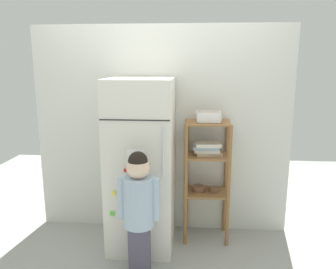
{
  "coord_description": "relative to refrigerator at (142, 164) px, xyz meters",
  "views": [
    {
      "loc": [
        0.33,
        -2.97,
        1.73
      ],
      "look_at": [
        0.09,
        0.02,
        1.09
      ],
      "focal_mm": 35.93,
      "sensor_mm": 36.0,
      "label": 1
    }
  ],
  "objects": [
    {
      "name": "ground_plane",
      "position": [
        0.16,
        -0.02,
        -0.8
      ],
      "size": [
        6.0,
        6.0,
        0.0
      ],
      "primitive_type": "plane",
      "color": "#999993"
    },
    {
      "name": "child_standing",
      "position": [
        0.05,
        -0.49,
        -0.16
      ],
      "size": [
        0.34,
        0.25,
        1.05
      ],
      "color": "#4D475A",
      "rests_on": "ground"
    },
    {
      "name": "kitchen_wall_back",
      "position": [
        0.16,
        0.36,
        0.25
      ],
      "size": [
        2.59,
        0.03,
        2.1
      ],
      "primitive_type": "cube",
      "color": "silver",
      "rests_on": "ground"
    },
    {
      "name": "fruit_bin",
      "position": [
        0.63,
        0.16,
        0.43
      ],
      "size": [
        0.23,
        0.2,
        0.1
      ],
      "color": "white",
      "rests_on": "pantry_shelf_unit"
    },
    {
      "name": "refrigerator",
      "position": [
        0.0,
        0.0,
        0.0
      ],
      "size": [
        0.59,
        0.69,
        1.6
      ],
      "color": "silver",
      "rests_on": "ground"
    },
    {
      "name": "pantry_shelf_unit",
      "position": [
        0.61,
        0.16,
        -0.03
      ],
      "size": [
        0.43,
        0.34,
        1.19
      ],
      "color": "olive",
      "rests_on": "ground"
    }
  ]
}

